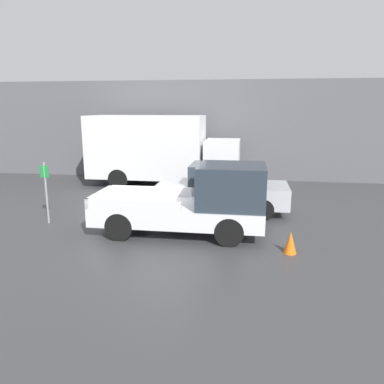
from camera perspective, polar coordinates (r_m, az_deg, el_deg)
name	(u,v)px	position (r m, az deg, el deg)	size (l,w,h in m)	color
ground_plane	(158,223)	(12.79, -5.20, -4.65)	(60.00, 60.00, 0.00)	#3D3D3F
building_wall	(194,130)	(20.35, 0.27, 9.38)	(28.00, 0.15, 5.22)	#56565B
pickup_truck	(199,202)	(11.36, 1.05, -1.54)	(5.17, 2.06, 2.17)	silver
car	(224,188)	(13.93, 4.85, 0.62)	(4.78, 1.98, 1.78)	#B7BABF
delivery_truck	(158,149)	(18.52, -5.21, 6.57)	(7.30, 2.51, 3.43)	white
parking_sign	(46,189)	(13.31, -21.36, 0.41)	(0.30, 0.07, 2.06)	gray
traffic_cone	(290,242)	(10.40, 14.77, -7.44)	(0.35, 0.35, 0.61)	orange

